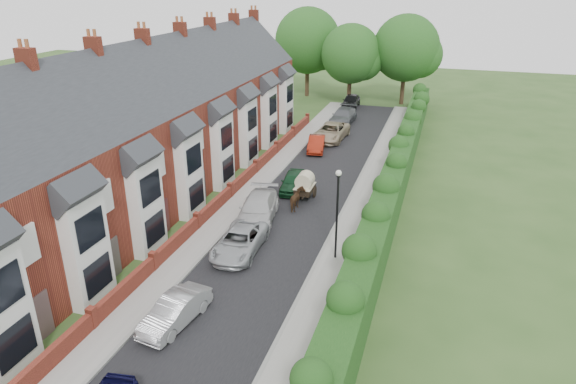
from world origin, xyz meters
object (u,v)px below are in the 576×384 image
at_px(car_black, 351,101).
at_px(car_beige, 331,132).
at_px(lamppost, 337,204).
at_px(car_silver_b, 239,242).
at_px(car_white, 258,209).
at_px(horse_cart, 305,184).
at_px(car_grey, 343,116).
at_px(car_green, 293,181).
at_px(car_silver_a, 175,311).
at_px(horse, 297,200).
at_px(car_red, 316,144).

bearing_deg(car_black, car_beige, -88.49).
distance_m(lamppost, car_silver_b, 5.92).
xyz_separation_m(car_white, car_black, (-0.19, 31.36, -0.03)).
distance_m(car_silver_b, car_white, 4.11).
xyz_separation_m(car_silver_b, car_beige, (0.07, 22.21, 0.09)).
bearing_deg(horse_cart, car_grey, 94.26).
height_order(lamppost, car_green, lamppost).
height_order(car_green, horse_cart, horse_cart).
bearing_deg(car_beige, car_silver_a, -87.44).
height_order(car_silver_a, horse, horse).
relative_size(lamppost, horse, 3.05).
relative_size(car_silver_a, car_beige, 0.72).
relative_size(lamppost, horse_cart, 1.90).
bearing_deg(horse_cart, car_silver_b, -100.10).
bearing_deg(lamppost, car_grey, 100.89).
bearing_deg(horse_cart, car_black, 94.37).
xyz_separation_m(lamppost, car_green, (-5.00, 8.60, -2.63)).
bearing_deg(car_green, car_black, 84.59).
bearing_deg(car_beige, horse, -81.78).
bearing_deg(horse, car_silver_b, 74.00).
xyz_separation_m(car_silver_a, horse_cart, (1.73, 14.89, 0.47)).
relative_size(car_silver_a, car_green, 1.00).
xyz_separation_m(car_green, horse_cart, (1.22, -1.28, 0.45)).
height_order(car_silver_b, car_red, car_silver_b).
xyz_separation_m(car_green, car_grey, (-0.28, 18.82, 0.09)).
xyz_separation_m(car_red, horse, (1.88, -12.31, 0.07)).
xyz_separation_m(car_white, horse, (1.89, 2.25, -0.06)).
distance_m(car_red, car_beige, 3.59).
distance_m(lamppost, car_green, 10.29).
bearing_deg(car_black, lamppost, -81.89).
bearing_deg(car_beige, car_green, -86.03).
bearing_deg(horse_cart, car_red, 100.17).
bearing_deg(car_grey, lamppost, -77.86).
height_order(car_green, car_black, car_black).
height_order(car_red, car_black, car_black).
bearing_deg(car_white, car_red, 80.10).
bearing_deg(car_black, car_red, -90.81).
relative_size(lamppost, car_silver_a, 1.32).
xyz_separation_m(car_silver_a, horse, (1.73, 13.07, 0.07)).
relative_size(horse, horse_cart, 0.62).
bearing_deg(horse, car_green, -71.64).
bearing_deg(car_silver_a, car_silver_b, 96.26).
bearing_deg(car_white, lamppost, -39.55).
bearing_deg(lamppost, horse_cart, 117.31).
bearing_deg(car_red, car_white, -100.12).
height_order(car_white, car_green, car_white).
xyz_separation_m(car_silver_b, car_white, (-0.44, 4.08, 0.11)).
bearing_deg(car_black, car_white, -91.16).
relative_size(car_silver_b, car_white, 0.90).
height_order(car_silver_b, horse_cart, horse_cart).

